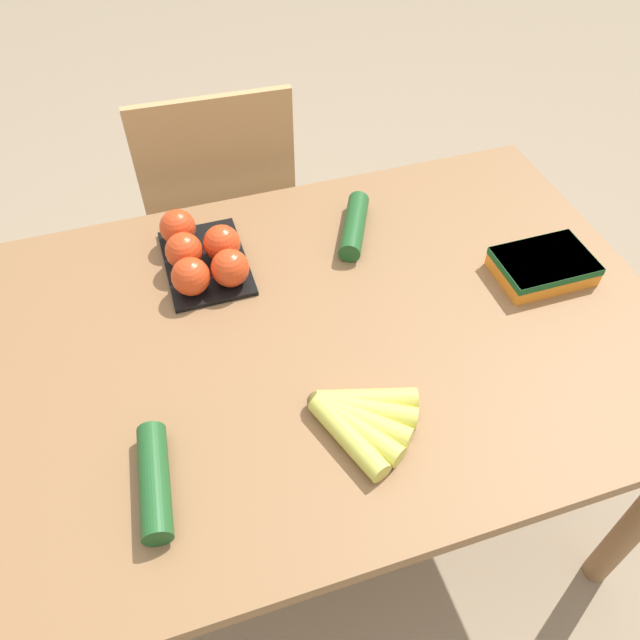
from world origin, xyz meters
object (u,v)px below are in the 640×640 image
(chair, at_px, (222,221))
(tomato_pack, at_px, (201,254))
(cucumber_near, at_px, (154,481))
(banana_bunch, at_px, (359,418))
(cucumber_far, at_px, (354,226))
(carrot_bag, at_px, (544,265))

(chair, relative_size, tomato_pack, 3.80)
(tomato_pack, relative_size, cucumber_near, 1.28)
(banana_bunch, height_order, cucumber_near, cucumber_near)
(banana_bunch, height_order, cucumber_far, cucumber_far)
(banana_bunch, xyz_separation_m, cucumber_near, (-0.34, -0.01, 0.00))
(cucumber_far, bearing_deg, cucumber_near, -136.22)
(carrot_bag, distance_m, cucumber_far, 0.41)
(chair, bearing_deg, banana_bunch, 97.16)
(banana_bunch, distance_m, cucumber_far, 0.50)
(banana_bunch, xyz_separation_m, cucumber_far, (0.16, 0.47, 0.00))
(banana_bunch, height_order, carrot_bag, carrot_bag)
(tomato_pack, distance_m, cucumber_far, 0.34)
(tomato_pack, xyz_separation_m, cucumber_far, (0.34, 0.01, -0.02))
(banana_bunch, distance_m, carrot_bag, 0.54)
(cucumber_far, bearing_deg, chair, 118.18)
(cucumber_far, bearing_deg, banana_bunch, -109.05)
(chair, relative_size, cucumber_near, 4.86)
(banana_bunch, distance_m, tomato_pack, 0.49)
(cucumber_near, distance_m, cucumber_far, 0.70)
(chair, xyz_separation_m, carrot_bag, (0.56, -0.69, 0.27))
(chair, distance_m, cucumber_far, 0.57)
(carrot_bag, bearing_deg, banana_bunch, -154.99)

